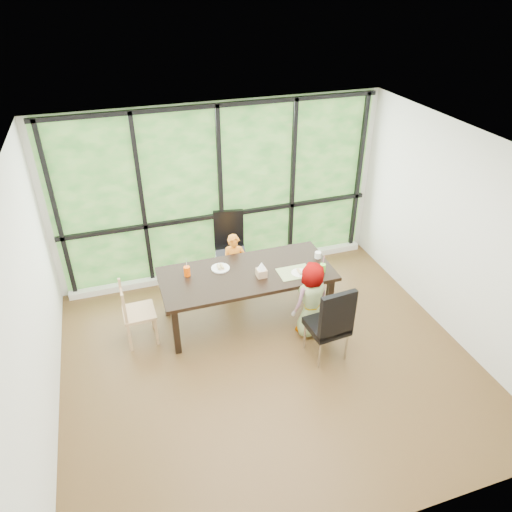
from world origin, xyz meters
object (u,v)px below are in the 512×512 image
Objects in this scene: chair_end_beech at (139,312)px; green_cup at (323,268)px; chair_interior_leather at (327,321)px; white_mug at (318,255)px; child_toddler at (234,265)px; plate_far at (220,268)px; tissue_box at (261,273)px; child_older at (310,300)px; dining_table at (247,295)px; orange_cup at (187,271)px; plate_near at (299,273)px; chair_window_leather at (230,248)px.

green_cup is (2.43, -0.28, 0.36)m from chair_end_beech.
chair_interior_leather is 1.16m from white_mug.
child_toddler is at bearing -68.09° from chair_end_beech.
white_mug is at bearing -6.41° from plate_far.
tissue_box reaches higher than white_mug.
child_older is 8.47× the size of tissue_box.
tissue_box is at bearing -167.96° from white_mug.
tissue_box reaches higher than dining_table.
child_older reaches higher than orange_cup.
orange_cup reaches higher than green_cup.
child_older is at bearing -86.31° from plate_near.
chair_interior_leather reaches higher than child_toddler.
chair_interior_leather is 1.20× the size of chair_end_beech.
child_toddler is 3.93× the size of plate_far.
chair_interior_leather reaches higher than white_mug.
plate_far is at bearing 147.18° from dining_table.
chair_window_leather is 7.98× the size of orange_cup.
child_toddler is 8.27× the size of green_cup.
tissue_box is (-0.81, 0.15, -0.00)m from green_cup.
chair_interior_leather is at bearing -109.40° from green_cup.
chair_interior_leather is 8.42× the size of tissue_box.
tissue_box is at bearing -19.17° from orange_cup.
dining_table is 1.05m from chair_window_leather.
plate_near is 1.49m from orange_cup.
child_older is at bearing -90.96° from chair_interior_leather.
child_older is (2.14, -0.55, 0.09)m from chair_end_beech.
child_toddler is at bearing 101.99° from tissue_box.
child_older is at bearing -39.16° from tissue_box.
chair_window_leather is at bearing 135.42° from white_mug.
child_older is at bearing -105.95° from chair_end_beech.
tissue_box is (0.16, -0.15, 0.43)m from dining_table.
orange_cup is (-1.48, 1.21, 0.28)m from chair_interior_leather.
plate_near is at bearing 168.74° from green_cup.
tissue_box is (0.11, -1.19, 0.26)m from chair_window_leather.
orange_cup is (0.69, 0.20, 0.37)m from chair_end_beech.
white_mug is at bearing -13.72° from child_toddler.
green_cup is 0.93× the size of tissue_box.
tissue_box is at bearing -63.62° from child_toddler.
chair_interior_leather is 9.04× the size of green_cup.
chair_end_beech is 3.58× the size of plate_far.
green_cup is at bearing -114.33° from chair_interior_leather.
green_cup is (1.74, -0.48, -0.01)m from orange_cup.
orange_cup reaches higher than plate_near.
plate_far is 1.38m from green_cup.
orange_cup is at bearing 167.03° from dining_table.
green_cup is at bearing -17.12° from dining_table.
chair_window_leather reaches higher than orange_cup.
orange_cup is (-0.82, -0.86, 0.28)m from chair_window_leather.
chair_end_beech is at bearing 174.16° from plate_near.
chair_end_beech is at bearing -169.14° from plate_far.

